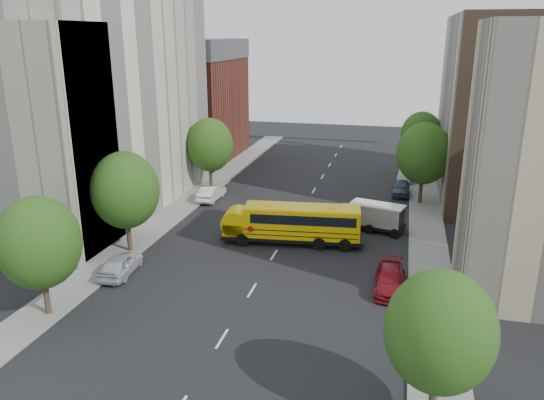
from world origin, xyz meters
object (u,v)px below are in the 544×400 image
at_px(safari_truck, 372,216).
at_px(parked_car_0, 121,264).
at_px(street_tree_1, 125,190).
at_px(parked_car_4, 401,188).
at_px(parked_car_5, 406,174).
at_px(street_tree_5, 421,135).
at_px(street_tree_0, 39,243).
at_px(street_tree_3, 440,332).
at_px(parked_car_1, 211,193).
at_px(street_tree_2, 210,145).
at_px(school_bus, 291,222).
at_px(street_tree_4, 424,154).
at_px(parked_car_3, 390,280).

xyz_separation_m(safari_truck, parked_car_0, (-16.42, -13.25, -0.49)).
bearing_deg(street_tree_1, parked_car_0, -70.12).
distance_m(parked_car_4, parked_car_5, 5.68).
bearing_deg(street_tree_5, parked_car_5, -111.19).
height_order(street_tree_0, parked_car_5, street_tree_0).
xyz_separation_m(street_tree_0, street_tree_3, (22.00, -4.00, -0.19)).
relative_size(safari_truck, parked_car_5, 1.26).
xyz_separation_m(street_tree_5, parked_car_1, (-20.53, -15.89, -3.95)).
bearing_deg(street_tree_2, school_bus, -48.33).
relative_size(street_tree_0, street_tree_2, 0.96).
distance_m(street_tree_0, parked_car_1, 24.47).
distance_m(street_tree_1, street_tree_5, 37.20).
xyz_separation_m(street_tree_3, parked_car_5, (-1.40, 40.39, -3.68)).
xyz_separation_m(street_tree_2, safari_truck, (17.82, -8.62, -3.56)).
bearing_deg(parked_car_0, street_tree_1, -75.98).
relative_size(street_tree_0, parked_car_0, 1.63).
bearing_deg(school_bus, street_tree_4, 45.70).
xyz_separation_m(street_tree_2, parked_car_4, (20.10, 2.73, -4.07)).
distance_m(parked_car_0, parked_car_5, 35.84).
bearing_deg(street_tree_1, parked_car_1, 84.05).
distance_m(parked_car_0, parked_car_3, 18.53).
bearing_deg(street_tree_3, street_tree_2, 124.51).
relative_size(street_tree_2, parked_car_0, 1.70).
relative_size(street_tree_4, safari_truck, 1.37).
relative_size(street_tree_0, parked_car_1, 1.63).
relative_size(street_tree_3, parked_car_4, 1.61).
relative_size(school_bus, parked_car_0, 2.54).
height_order(street_tree_0, parked_car_4, street_tree_0).
bearing_deg(street_tree_5, parked_car_4, -101.57).
relative_size(street_tree_3, parked_car_0, 1.57).
bearing_deg(parked_car_4, street_tree_1, -134.39).
distance_m(street_tree_4, school_bus, 17.04).
height_order(street_tree_3, safari_truck, street_tree_3).
relative_size(street_tree_2, parked_car_4, 1.74).
xyz_separation_m(street_tree_2, parked_car_0, (1.40, -21.87, -4.05)).
bearing_deg(parked_car_5, street_tree_2, -152.48).
relative_size(street_tree_4, parked_car_5, 1.73).
bearing_deg(safari_truck, parked_car_1, 178.96).
distance_m(street_tree_3, parked_car_5, 40.58).
distance_m(street_tree_0, street_tree_5, 45.65).
bearing_deg(school_bus, street_tree_0, -134.88).
xyz_separation_m(parked_car_0, parked_car_1, (0.07, 17.98, -0.02)).
height_order(street_tree_3, parked_car_1, street_tree_3).
bearing_deg(parked_car_5, street_tree_5, 74.18).
bearing_deg(parked_car_3, street_tree_0, -158.76).
bearing_deg(street_tree_4, parked_car_4, 124.80).
xyz_separation_m(street_tree_3, parked_car_3, (-2.20, 12.32, -3.74)).
relative_size(street_tree_0, street_tree_5, 0.99).
bearing_deg(street_tree_3, street_tree_5, 90.00).
bearing_deg(parked_car_5, parked_car_3, -86.27).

